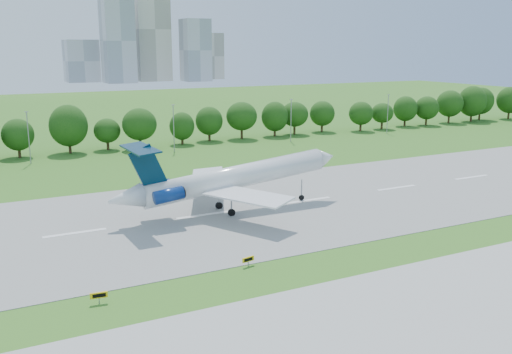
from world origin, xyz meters
name	(u,v)px	position (x,y,z in m)	size (l,w,h in m)	color
ground	(279,268)	(0.00, 0.00, 0.00)	(600.00, 600.00, 0.00)	#2C661B
runway	(203,215)	(0.00, 25.00, 0.04)	(400.00, 45.00, 0.08)	gray
taxiway	(371,330)	(0.00, -18.00, 0.04)	(400.00, 23.00, 0.08)	#ADADA8
tree_line	(106,127)	(0.00, 92.00, 6.19)	(288.40, 8.40, 10.40)	#382314
light_poles	(105,132)	(-2.50, 82.00, 6.34)	(175.90, 0.25, 12.19)	gray
skyline	(146,42)	(100.16, 390.61, 30.46)	(127.00, 52.00, 80.00)	#B2B2B7
airliner	(225,178)	(4.03, 24.94, 5.72)	(40.92, 29.72, 12.46)	white
taxi_sign_left	(99,295)	(-21.88, -0.18, 0.95)	(1.85, 0.45, 1.29)	gray
taxi_sign_centre	(248,259)	(-3.15, 2.14, 0.89)	(1.72, 0.54, 1.21)	gray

